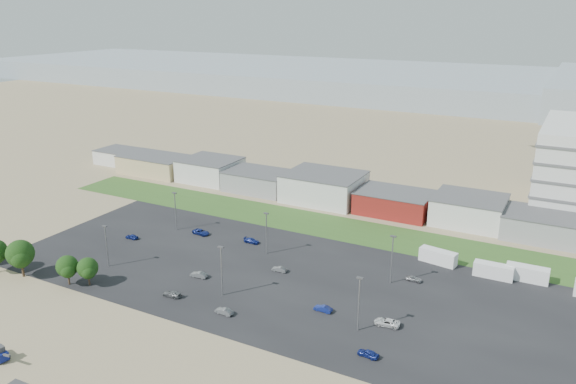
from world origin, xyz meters
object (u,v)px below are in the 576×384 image
Objects in this scene: parked_car_1 at (323,308)px; parked_car_9 at (201,232)px; parked_car_2 at (368,353)px; parked_car_8 at (414,279)px; parked_car_13 at (224,311)px; parked_car_0 at (387,322)px; parked_car_5 at (132,237)px; box_trailer_a at (438,257)px; parked_car_3 at (172,294)px; parked_car_7 at (279,269)px; parked_car_10 at (72,265)px; parked_car_4 at (199,275)px; parked_car_6 at (252,241)px.

parked_car_1 is 0.78× the size of parked_car_9.
parked_car_2 is 30.02m from parked_car_8.
parked_car_2 is at bearing 93.01° from parked_car_13.
parked_car_0 is 30.14m from parked_car_13.
parked_car_5 is 45.19m from parked_car_13.
parked_car_13 reaches higher than parked_car_8.
box_trailer_a is 58.94m from parked_car_3.
parked_car_7 is 29.31m from parked_car_9.
parked_car_13 reaches higher than parked_car_3.
box_trailer_a is 1.77× the size of parked_car_0.
parked_car_3 is (-28.94, -8.90, -0.02)m from parked_car_1.
parked_car_1 is at bearing 51.79° from parked_car_7.
parked_car_8 is at bearing -60.39° from parked_car_10.
parked_car_4 reaches higher than parked_car_1.
parked_car_6 is at bearing -157.31° from box_trailer_a.
parked_car_10 is at bearing -140.68° from box_trailer_a.
parked_car_9 is at bearing 90.29° from parked_car_8.
parked_car_4 is 1.12× the size of parked_car_7.
parked_car_3 is 9.39m from parked_car_4.
parked_car_6 is 40.82m from parked_car_8.
parked_car_10 is 1.16× the size of parked_car_13.
parked_car_13 is at bearing 83.38° from parked_car_3.
parked_car_8 is at bearing 105.94° from parked_car_7.
parked_car_2 is (0.32, -10.64, -0.03)m from parked_car_0.
parked_car_7 is (13.62, -10.59, -0.02)m from parked_car_6.
parked_car_1 is 15.98m from parked_car_2.
parked_car_13 is (-28.27, -10.46, -0.05)m from parked_car_0.
box_trailer_a reaches higher than parked_car_13.
parked_car_7 is 0.81× the size of parked_car_10.
parked_car_3 is (-41.57, 0.90, -0.04)m from parked_car_2.
box_trailer_a reaches higher than parked_car_6.
parked_car_4 is 0.90× the size of parked_car_10.
box_trailer_a is at bearing 158.11° from parked_car_1.
parked_car_8 is (40.80, -1.38, -0.01)m from parked_car_6.
parked_car_2 is (12.63, -9.80, 0.03)m from parked_car_1.
parked_car_0 is 19.38m from parked_car_8.
parked_car_9 is (-14.34, 29.13, 0.06)m from parked_car_3.
parked_car_8 is at bearing 140.51° from parked_car_13.
parked_car_10 is at bearing -88.47° from parked_car_0.
parked_car_6 reaches higher than parked_car_7.
box_trailer_a is at bearing -176.10° from parked_car_2.
parked_car_2 is (-1.32, -41.31, -0.93)m from box_trailer_a.
box_trailer_a reaches higher than parked_car_8.
parked_car_9 is at bearing -115.60° from parked_car_0.
parked_car_13 is at bearing 62.86° from parked_car_5.
parked_car_9 is (-55.58, 19.38, -0.01)m from parked_car_0.
box_trailer_a reaches higher than parked_car_4.
parked_car_13 reaches higher than parked_car_1.
parked_car_7 is 20.62m from parked_car_13.
box_trailer_a is 34.48m from parked_car_1.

